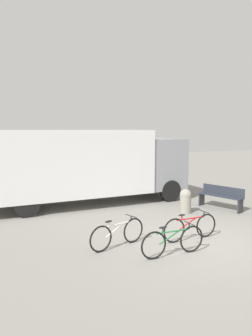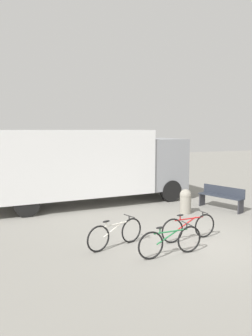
{
  "view_description": "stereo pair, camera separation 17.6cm",
  "coord_description": "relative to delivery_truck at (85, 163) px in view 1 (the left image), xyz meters",
  "views": [
    {
      "loc": [
        -5.01,
        -7.24,
        3.06
      ],
      "look_at": [
        -0.36,
        4.02,
        1.61
      ],
      "focal_mm": 35.0,
      "sensor_mm": 36.0,
      "label": 1
    },
    {
      "loc": [
        -4.85,
        -7.31,
        3.06
      ],
      "look_at": [
        -0.36,
        4.02,
        1.61
      ],
      "focal_mm": 35.0,
      "sensor_mm": 36.0,
      "label": 2
    }
  ],
  "objects": [
    {
      "name": "delivery_truck",
      "position": [
        0.0,
        0.0,
        0.0
      ],
      "size": [
        8.47,
        2.91,
        3.03
      ],
      "rotation": [
        0.0,
        0.0,
        0.05
      ],
      "color": "white",
      "rests_on": "ground"
    },
    {
      "name": "bicycle_far",
      "position": [
        1.48,
        -5.45,
        -1.32
      ],
      "size": [
        1.76,
        0.44,
        0.77
      ],
      "rotation": [
        0.0,
        0.0,
        0.06
      ],
      "color": "black",
      "rests_on": "ground"
    },
    {
      "name": "park_bench",
      "position": [
        4.59,
        -2.86,
        -1.18
      ],
      "size": [
        0.96,
        1.83,
        0.87
      ],
      "rotation": [
        0.0,
        0.0,
        1.9
      ],
      "color": "#282D38",
      "rests_on": "ground"
    },
    {
      "name": "bicycle_middle",
      "position": [
        0.45,
        -6.26,
        -1.32
      ],
      "size": [
        1.76,
        0.44,
        0.77
      ],
      "rotation": [
        0.0,
        0.0,
        0.04
      ],
      "color": "black",
      "rests_on": "ground"
    },
    {
      "name": "bollard_near_bench",
      "position": [
        2.97,
        -2.88,
        -1.21
      ],
      "size": [
        0.43,
        0.43,
        0.89
      ],
      "color": "gray",
      "rests_on": "ground"
    },
    {
      "name": "bicycle_near",
      "position": [
        -0.59,
        -5.21,
        -1.32
      ],
      "size": [
        1.69,
        0.64,
        0.77
      ],
      "rotation": [
        0.0,
        0.0,
        0.31
      ],
      "color": "black",
      "rests_on": "ground"
    },
    {
      "name": "ground_plane",
      "position": [
        1.48,
        -5.67,
        -1.68
      ],
      "size": [
        60.0,
        60.0,
        0.0
      ],
      "primitive_type": "plane",
      "color": "gray"
    }
  ]
}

